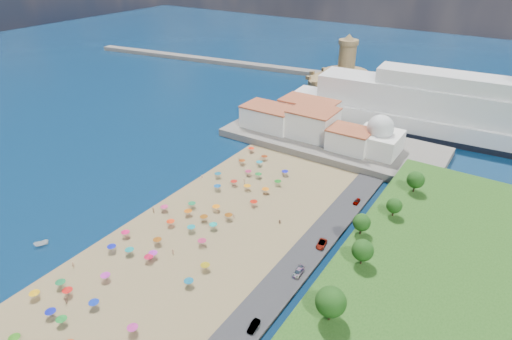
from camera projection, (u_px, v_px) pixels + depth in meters
The scene contains 13 objects.
ground at pixel (200, 223), 129.40m from camera, with size 700.00×700.00×0.00m, color #071938.
terrace at pixel (331, 142), 177.58m from camera, with size 90.00×36.00×3.00m, color #59544C.
jetty at pixel (320, 108), 214.06m from camera, with size 18.00×70.00×2.40m, color #59544C.
breakwater at pixel (219, 62), 294.33m from camera, with size 200.00×7.00×2.60m, color #59544C.
waterfront_buildings at pixel (305, 120), 181.30m from camera, with size 57.00×29.00×11.00m.
domed_building at pixel (379, 138), 162.91m from camera, with size 16.00×16.00×15.00m.
fortress at pixel (345, 82), 233.53m from camera, with size 40.00×40.00×32.40m.
cruise_ship at pixel (459, 116), 180.05m from camera, with size 153.81×33.84×33.34m.
beach_parasols at pixel (172, 233), 121.07m from camera, with size 31.89×117.97×2.20m.
beachgoers at pixel (184, 224), 126.80m from camera, with size 38.44×95.37×1.86m.
moored_boats at pixel (17, 267), 110.86m from camera, with size 10.32×24.35×1.51m.
parked_cars at pixel (299, 271), 108.46m from camera, with size 2.89×84.22×1.34m.
hillside_trees at pixel (345, 271), 95.72m from camera, with size 11.04×109.30×8.22m.
Camera 1 is at (72.42, -79.51, 75.64)m, focal length 30.00 mm.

